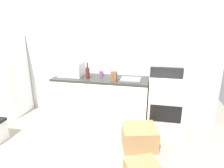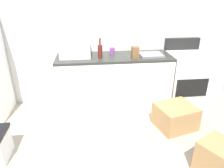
# 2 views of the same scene
# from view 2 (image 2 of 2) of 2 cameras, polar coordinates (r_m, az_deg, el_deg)

# --- Properties ---
(ground_plane) EXTENTS (6.00, 6.00, 0.00)m
(ground_plane) POSITION_cam_2_polar(r_m,az_deg,el_deg) (2.69, -2.98, -19.05)
(ground_plane) COLOR #9E9384
(wall_back) EXTENTS (5.00, 0.10, 2.60)m
(wall_back) POSITION_cam_2_polar(r_m,az_deg,el_deg) (3.56, -5.19, 15.23)
(wall_back) COLOR silver
(wall_back) RESTS_ON ground_plane
(kitchen_counter) EXTENTS (1.80, 0.60, 0.90)m
(kitchen_counter) POSITION_cam_2_polar(r_m,az_deg,el_deg) (3.48, 0.46, 0.51)
(kitchen_counter) COLOR white
(kitchen_counter) RESTS_ON ground_plane
(stove_oven) EXTENTS (0.60, 0.61, 1.10)m
(stove_oven) POSITION_cam_2_polar(r_m,az_deg,el_deg) (3.81, 18.97, 1.56)
(stove_oven) COLOR silver
(stove_oven) RESTS_ON ground_plane
(microwave) EXTENTS (0.46, 0.34, 0.27)m
(microwave) POSITION_cam_2_polar(r_m,az_deg,el_deg) (3.30, -10.01, 9.59)
(microwave) COLOR white
(microwave) RESTS_ON kitchen_counter
(sink_basin) EXTENTS (0.36, 0.32, 0.03)m
(sink_basin) POSITION_cam_2_polar(r_m,az_deg,el_deg) (3.40, 10.51, 7.85)
(sink_basin) COLOR slate
(sink_basin) RESTS_ON kitchen_counter
(wine_bottle) EXTENTS (0.07, 0.07, 0.30)m
(wine_bottle) POSITION_cam_2_polar(r_m,az_deg,el_deg) (3.20, -3.25, 8.96)
(wine_bottle) COLOR #591E19
(wine_bottle) RESTS_ON kitchen_counter
(coffee_mug) EXTENTS (0.08, 0.08, 0.10)m
(coffee_mug) POSITION_cam_2_polar(r_m,az_deg,el_deg) (3.43, 0.02, 9.02)
(coffee_mug) COLOR purple
(coffee_mug) RESTS_ON kitchen_counter
(knife_block) EXTENTS (0.10, 0.10, 0.18)m
(knife_block) POSITION_cam_2_polar(r_m,az_deg,el_deg) (3.19, 6.29, 8.46)
(knife_block) COLOR brown
(knife_block) RESTS_ON kitchen_counter
(cardboard_box_large) EXTENTS (0.51, 0.52, 0.39)m
(cardboard_box_large) POSITION_cam_2_polar(r_m,az_deg,el_deg) (2.63, 27.13, -17.91)
(cardboard_box_large) COLOR #A37A4C
(cardboard_box_large) RESTS_ON ground_plane
(cardboard_box_medium) EXTENTS (0.63, 0.58, 0.33)m
(cardboard_box_medium) POSITION_cam_2_polar(r_m,az_deg,el_deg) (3.22, 16.80, -8.40)
(cardboard_box_medium) COLOR #A37A4C
(cardboard_box_medium) RESTS_ON ground_plane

